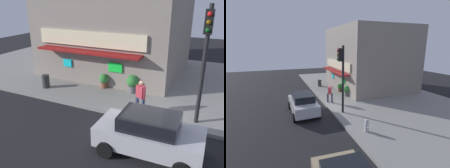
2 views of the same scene
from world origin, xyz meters
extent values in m
plane|color=black|center=(0.00, 0.00, 0.00)|extent=(51.91, 51.91, 0.00)
cube|color=gray|center=(0.00, 6.11, 0.09)|extent=(34.61, 12.22, 0.18)
cube|color=gray|center=(-5.09, 6.99, 3.81)|extent=(9.60, 8.06, 7.28)
cube|color=beige|center=(-5.09, 2.88, 3.15)|extent=(7.29, 0.16, 0.91)
cube|color=maroon|center=(-5.09, 2.53, 2.43)|extent=(6.91, 0.90, 0.12)
cube|color=#19D8E5|center=(-6.83, 2.90, 1.44)|extent=(0.63, 0.08, 0.48)
cube|color=#19E53F|center=(-3.36, 2.90, 1.57)|extent=(0.89, 0.08, 0.56)
cylinder|color=black|center=(1.71, 0.79, 2.77)|extent=(0.18, 0.18, 5.19)
cube|color=black|center=(1.71, 0.54, 4.69)|extent=(0.32, 0.28, 0.95)
sphere|color=red|center=(1.71, 0.39, 4.99)|extent=(0.18, 0.18, 0.18)
sphere|color=brown|center=(1.71, 0.39, 4.69)|extent=(0.18, 0.18, 0.18)
sphere|color=#0F4C19|center=(1.71, 0.39, 4.39)|extent=(0.18, 0.18, 0.18)
cylinder|color=#2D2D2D|center=(-7.40, 1.28, 0.58)|extent=(0.45, 0.45, 0.82)
cylinder|color=navy|center=(-1.03, 0.41, 0.59)|extent=(0.22, 0.22, 0.82)
cylinder|color=navy|center=(-0.83, 0.75, 0.59)|extent=(0.22, 0.22, 0.82)
cube|color=#B2333F|center=(-0.93, 0.58, 1.30)|extent=(0.51, 0.43, 0.59)
sphere|color=tan|center=(-0.93, 0.58, 1.74)|extent=(0.22, 0.22, 0.22)
cylinder|color=#B2333F|center=(-0.72, 0.45, 1.27)|extent=(0.14, 0.14, 0.53)
cylinder|color=#B2333F|center=(-1.15, 0.70, 1.27)|extent=(0.14, 0.14, 0.53)
cylinder|color=brown|center=(-4.08, 2.79, 0.36)|extent=(0.38, 0.38, 0.37)
sphere|color=#2D7A33|center=(-4.08, 2.79, 0.79)|extent=(0.59, 0.59, 0.59)
cylinder|color=#59595B|center=(-2.21, 2.85, 0.39)|extent=(0.51, 0.51, 0.42)
sphere|color=#2D7A33|center=(-2.21, 2.85, 0.90)|extent=(0.72, 0.72, 0.72)
cube|color=#B7B7BC|center=(0.35, -2.10, 0.70)|extent=(3.98, 1.95, 0.77)
cube|color=black|center=(0.35, -2.10, 1.35)|extent=(2.17, 1.60, 0.52)
cylinder|color=black|center=(1.69, -1.15, 0.32)|extent=(0.65, 0.24, 0.64)
cylinder|color=black|center=(-1.06, -1.23, 0.32)|extent=(0.65, 0.24, 0.64)
cylinder|color=black|center=(-1.00, -3.06, 0.32)|extent=(0.65, 0.24, 0.64)
camera|label=1|loc=(2.44, -9.64, 5.68)|focal=38.48mm
camera|label=2|loc=(13.31, -4.00, 5.40)|focal=27.00mm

